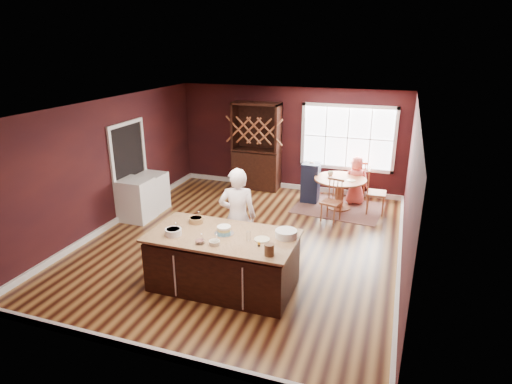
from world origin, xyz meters
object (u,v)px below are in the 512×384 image
Objects in this scene: toddler at (312,169)px; washer at (137,200)px; hutch at (256,146)px; high_chair at (311,182)px; layer_cake at (224,230)px; seated_woman at (356,180)px; chair_north at (358,179)px; chair_south at (331,201)px; chair_east at (376,191)px; dryer at (152,192)px; kitchen_island at (223,262)px; baker at (238,217)px; dining_table at (340,187)px.

toddler reaches higher than washer.
hutch reaches higher than toddler.
washer is (-3.41, -2.38, -0.05)m from high_chair.
layer_cake is at bearing -97.37° from high_chair.
layer_cake is 4.76m from seated_woman.
hutch reaches higher than washer.
layer_cake reaches higher than chair_north.
chair_south is at bearing -57.68° from high_chair.
seated_woman is 2.76m from hutch.
chair_east reaches higher than dryer.
kitchen_island is at bearing 58.76° from seated_woman.
washer is (-2.86, 1.14, -0.43)m from baker.
seated_woman is 1.10m from high_chair.
chair_north reaches higher than chair_south.
washer is at bearing -145.92° from chair_south.
chair_north is 5.39m from washer.
hutch reaches higher than high_chair.
seated_woman is (1.63, 3.74, -0.30)m from baker.
toddler is at bearing -6.50° from seated_woman.
baker is (-1.31, -3.28, 0.36)m from dining_table.
washer is at bearing 18.04° from seated_woman.
high_chair is at bearing 83.36° from kitchen_island.
kitchen_island is 2.30× the size of chair_north.
baker reaches higher than chair_east.
dryer is (-4.48, -1.96, -0.15)m from seated_woman.
hutch reaches higher than baker.
chair_east is (2.15, 3.25, -0.35)m from baker.
chair_east reaches higher than chair_south.
chair_north is 1.23m from toddler.
baker is 0.75m from layer_cake.
seated_woman is (0.38, 1.28, 0.11)m from chair_south.
layer_cake is 4.53m from chair_east.
dining_table is 0.91m from chair_north.
chair_east is 1.20m from chair_south.
chair_south is at bearing 9.30° from dryer.
layer_cake is 4.96m from hutch.
toddler is (-1.59, 0.38, 0.27)m from chair_east.
kitchen_island is at bearing -93.96° from chair_south.
chair_east is at bearing -140.89° from baker.
chair_north is at bearing -103.07° from seated_woman.
baker is at bearing -99.73° from high_chair.
baker reaches higher than chair_south.
chair_south is 1.03× the size of washer.
high_chair is at bearing -19.17° from hutch.
hutch reaches higher than chair_north.
chair_north is at bearing 24.70° from toddler.
chair_south is at bearing 61.60° from seated_woman.
dryer is (-3.41, -1.85, -0.37)m from toddler.
layer_cake is 0.35× the size of dryer.
baker is 3.11m from washer.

